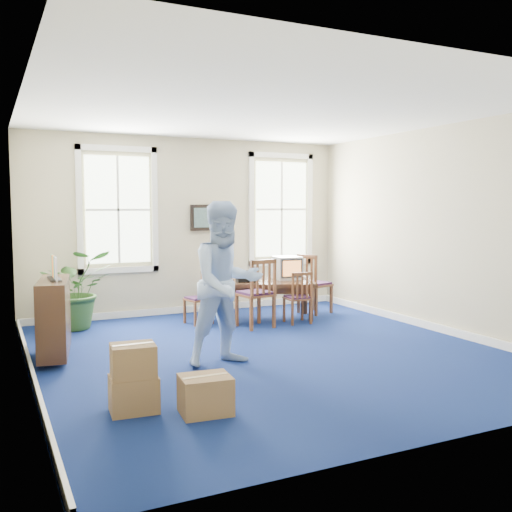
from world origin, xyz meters
name	(u,v)px	position (x,y,z in m)	size (l,w,h in m)	color
floor	(268,352)	(0.00, 0.00, 0.00)	(6.50, 6.50, 0.00)	navy
ceiling	(269,111)	(0.00, 0.00, 3.20)	(6.50, 6.50, 0.00)	white
wall_back	(189,226)	(0.00, 3.25, 1.60)	(6.50, 6.50, 0.00)	#BDB28E
wall_front	(449,251)	(0.00, -3.25, 1.60)	(6.50, 6.50, 0.00)	#BDB28E
wall_left	(25,239)	(-3.00, 0.00, 1.60)	(6.50, 6.50, 0.00)	#BDB28E
wall_right	(441,230)	(3.00, 0.00, 1.60)	(6.50, 6.50, 0.00)	#BDB28E
baseboard_back	(191,309)	(0.00, 3.22, 0.06)	(6.00, 0.04, 0.12)	white
baseboard_left	(33,376)	(-2.97, 0.00, 0.06)	(0.04, 6.50, 0.12)	white
baseboard_right	(437,328)	(2.97, 0.00, 0.06)	(0.04, 6.50, 0.12)	white
window_left	(118,210)	(-1.30, 3.23, 1.90)	(1.40, 0.12, 2.20)	white
window_right	(281,209)	(1.90, 3.23, 1.90)	(1.40, 0.12, 2.20)	white
wall_picture	(205,218)	(0.30, 3.20, 1.75)	(0.58, 0.06, 0.48)	black
conference_table	(260,300)	(0.91, 2.17, 0.33)	(1.92, 0.87, 0.65)	#412617
crt_tv	(287,268)	(1.48, 2.21, 0.86)	(0.45, 0.49, 0.41)	#B7B7BC
game_console	(301,277)	(1.74, 2.17, 0.68)	(0.15, 0.18, 0.05)	white
equipment_bag	(247,276)	(0.70, 2.21, 0.75)	(0.36, 0.24, 0.18)	black
chair_near_left	(255,293)	(0.52, 1.51, 0.56)	(0.50, 0.50, 1.12)	brown
chair_near_right	(297,297)	(1.31, 1.51, 0.44)	(0.39, 0.39, 0.88)	brown
chair_end_left	(198,298)	(-0.22, 2.17, 0.43)	(0.39, 0.39, 0.86)	brown
chair_end_right	(315,283)	(2.05, 2.17, 0.55)	(0.49, 0.49, 1.09)	brown
man	(226,284)	(-0.73, -0.30, 1.01)	(0.99, 0.76, 2.02)	#A2C1F0
credenza	(54,322)	(-2.63, 0.89, 0.48)	(0.35, 1.22, 0.96)	#412617
brochure_rack	(54,272)	(-2.62, 0.89, 1.12)	(0.13, 0.73, 0.32)	#99999E
potted_plant	(75,289)	(-2.13, 2.66, 0.64)	(1.14, 1.00, 1.27)	#284A1C
cardboard_boxes	(149,372)	(-1.99, -1.35, 0.34)	(1.20, 1.20, 0.69)	olive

